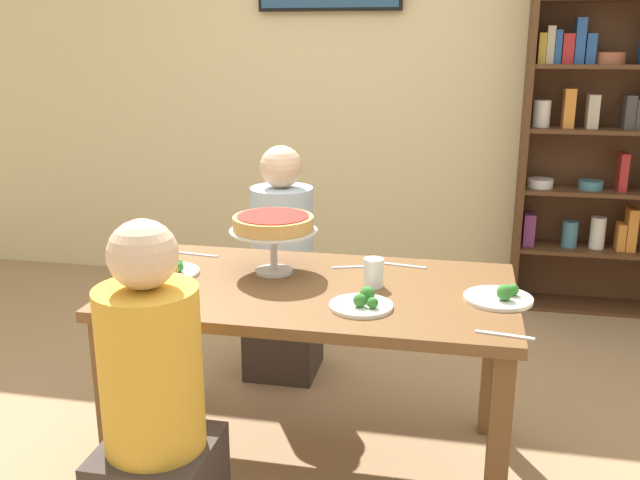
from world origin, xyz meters
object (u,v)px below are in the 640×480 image
salad_plate_far_diner (169,270)px  water_glass_clear_near (373,273)px  salad_plate_near_diner (363,303)px  dining_table (315,311)px  beer_glass_amber_tall (167,273)px  deep_dish_pizza_stand (273,226)px  diner_far_left (283,279)px  cutlery_fork_near (198,255)px  diner_near_left (156,433)px  cutlery_knife_far (354,267)px  cutlery_knife_near (404,266)px  salad_plate_spare (500,297)px  cutlery_fork_far (505,335)px  bookshelf (622,117)px

salad_plate_far_diner → water_glass_clear_near: water_glass_clear_near is taller
salad_plate_near_diner → dining_table: bearing=138.0°
dining_table → beer_glass_amber_tall: size_ratio=9.84×
deep_dish_pizza_stand → salad_plate_near_diner: size_ratio=1.57×
diner_far_left → dining_table: bearing=23.2°
beer_glass_amber_tall → cutlery_fork_near: (-0.06, 0.46, -0.07)m
diner_near_left → cutlery_fork_near: bearing=13.1°
beer_glass_amber_tall → cutlery_fork_near: bearing=97.8°
cutlery_fork_near → cutlery_knife_far: bearing=-175.2°
diner_far_left → water_glass_clear_near: bearing=37.1°
diner_near_left → salad_plate_near_diner: 0.79m
diner_near_left → cutlery_knife_near: size_ratio=6.39×
salad_plate_near_diner → cutlery_knife_near: 0.50m
beer_glass_amber_tall → cutlery_knife_near: beer_glass_amber_tall is taller
diner_near_left → salad_plate_spare: 1.24m
deep_dish_pizza_stand → water_glass_clear_near: deep_dish_pizza_stand is taller
deep_dish_pizza_stand → salad_plate_spare: bearing=-9.6°
diner_far_left → cutlery_fork_near: (-0.25, -0.46, 0.25)m
salad_plate_spare → cutlery_knife_near: size_ratio=1.34×
deep_dish_pizza_stand → cutlery_knife_far: (0.30, 0.12, -0.19)m
diner_far_left → cutlery_fork_far: diner_far_left is taller
diner_far_left → salad_plate_far_diner: 0.81m
cutlery_knife_far → dining_table: bearing=47.4°
diner_far_left → cutlery_fork_far: 1.48m
dining_table → diner_near_left: size_ratio=1.28×
beer_glass_amber_tall → water_glass_clear_near: bearing=17.1°
salad_plate_near_diner → cutlery_fork_near: salad_plate_near_diner is taller
salad_plate_far_diner → cutlery_fork_far: 1.31m
diner_near_left → water_glass_clear_near: diner_near_left is taller
diner_far_left → cutlery_fork_far: bearing=42.7°
diner_far_left → cutlery_knife_near: (0.63, -0.44, 0.25)m
dining_table → salad_plate_far_diner: salad_plate_far_diner is taller
diner_near_left → cutlery_knife_near: diner_near_left is taller
beer_glass_amber_tall → cutlery_knife_near: size_ratio=0.83×
cutlery_knife_far → salad_plate_near_diner: bearing=84.0°
diner_far_left → water_glass_clear_near: 0.93m
cutlery_knife_near → diner_far_left: bearing=-25.8°
dining_table → salad_plate_far_diner: bearing=177.8°
deep_dish_pizza_stand → cutlery_knife_far: bearing=22.4°
bookshelf → diner_far_left: size_ratio=1.92×
deep_dish_pizza_stand → salad_plate_near_diner: 0.53m
water_glass_clear_near → cutlery_fork_near: bearing=162.8°
dining_table → diner_near_left: 0.78m
beer_glass_amber_tall → salad_plate_spare: bearing=7.8°
bookshelf → salad_plate_near_diner: bookshelf is taller
bookshelf → salad_plate_far_diner: bookshelf is taller
salad_plate_near_diner → water_glass_clear_near: size_ratio=2.04×
dining_table → cutlery_knife_far: size_ratio=8.20×
salad_plate_near_diner → salad_plate_spare: size_ratio=0.91×
salad_plate_near_diner → cutlery_fork_near: bearing=148.9°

